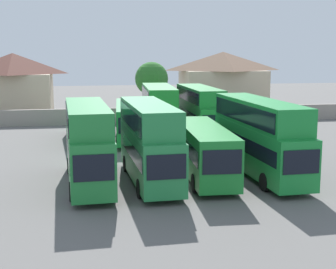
{
  "coord_description": "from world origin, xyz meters",
  "views": [
    {
      "loc": [
        -5.54,
        -30.54,
        8.25
      ],
      "look_at": [
        0.0,
        3.0,
        2.47
      ],
      "focal_mm": 53.24,
      "sensor_mm": 36.0,
      "label": 1
    }
  ],
  "objects_px": {
    "bus_1": "(88,140)",
    "bus_4": "(259,133)",
    "tree_left_of_lot": "(152,79)",
    "bus_5": "(83,120)",
    "bus_6": "(130,119)",
    "house_terrace_left": "(14,84)",
    "bus_8": "(200,109)",
    "bus_2": "(149,138)",
    "house_terrace_centre": "(223,82)",
    "bus_7": "(159,109)",
    "bus_3": "(204,149)"
  },
  "relations": [
    {
      "from": "bus_4",
      "to": "bus_6",
      "type": "xyz_separation_m",
      "value": [
        -7.26,
        14.69,
        -0.93
      ]
    },
    {
      "from": "bus_7",
      "to": "tree_left_of_lot",
      "type": "distance_m",
      "value": 12.85
    },
    {
      "from": "bus_2",
      "to": "bus_8",
      "type": "bearing_deg",
      "value": 153.76
    },
    {
      "from": "bus_1",
      "to": "house_terrace_left",
      "type": "bearing_deg",
      "value": -168.33
    },
    {
      "from": "tree_left_of_lot",
      "to": "bus_4",
      "type": "bearing_deg",
      "value": -82.6
    },
    {
      "from": "bus_6",
      "to": "bus_8",
      "type": "xyz_separation_m",
      "value": [
        6.68,
        0.24,
        0.81
      ]
    },
    {
      "from": "house_terrace_centre",
      "to": "bus_2",
      "type": "bearing_deg",
      "value": -112.59
    },
    {
      "from": "bus_6",
      "to": "bus_7",
      "type": "relative_size",
      "value": 1.14
    },
    {
      "from": "bus_3",
      "to": "bus_5",
      "type": "distance_m",
      "value": 16.86
    },
    {
      "from": "bus_3",
      "to": "tree_left_of_lot",
      "type": "distance_m",
      "value": 27.77
    },
    {
      "from": "bus_5",
      "to": "house_terrace_left",
      "type": "bearing_deg",
      "value": -159.78
    },
    {
      "from": "bus_3",
      "to": "house_terrace_centre",
      "type": "distance_m",
      "value": 35.52
    },
    {
      "from": "bus_6",
      "to": "bus_8",
      "type": "distance_m",
      "value": 6.73
    },
    {
      "from": "bus_1",
      "to": "bus_5",
      "type": "bearing_deg",
      "value": 178.28
    },
    {
      "from": "bus_6",
      "to": "house_terrace_left",
      "type": "bearing_deg",
      "value": -141.87
    },
    {
      "from": "bus_1",
      "to": "bus_3",
      "type": "height_order",
      "value": "bus_1"
    },
    {
      "from": "bus_1",
      "to": "bus_5",
      "type": "distance_m",
      "value": 15.52
    },
    {
      "from": "bus_3",
      "to": "bus_6",
      "type": "distance_m",
      "value": 15.28
    },
    {
      "from": "bus_6",
      "to": "bus_8",
      "type": "bearing_deg",
      "value": 95.79
    },
    {
      "from": "bus_8",
      "to": "tree_left_of_lot",
      "type": "bearing_deg",
      "value": -167.29
    },
    {
      "from": "bus_2",
      "to": "bus_7",
      "type": "relative_size",
      "value": 1.01
    },
    {
      "from": "bus_2",
      "to": "house_terrace_left",
      "type": "bearing_deg",
      "value": -162.18
    },
    {
      "from": "bus_1",
      "to": "house_terrace_centre",
      "type": "distance_m",
      "value": 38.81
    },
    {
      "from": "bus_3",
      "to": "tree_left_of_lot",
      "type": "bearing_deg",
      "value": -178.05
    },
    {
      "from": "bus_7",
      "to": "house_terrace_centre",
      "type": "bearing_deg",
      "value": 151.89
    },
    {
      "from": "bus_2",
      "to": "bus_3",
      "type": "height_order",
      "value": "bus_2"
    },
    {
      "from": "bus_1",
      "to": "bus_7",
      "type": "distance_m",
      "value": 16.88
    },
    {
      "from": "house_terrace_centre",
      "to": "tree_left_of_lot",
      "type": "distance_m",
      "value": 12.14
    },
    {
      "from": "bus_4",
      "to": "bus_7",
      "type": "height_order",
      "value": "bus_4"
    },
    {
      "from": "house_terrace_left",
      "to": "bus_8",
      "type": "bearing_deg",
      "value": -43.44
    },
    {
      "from": "bus_3",
      "to": "bus_6",
      "type": "relative_size",
      "value": 0.89
    },
    {
      "from": "bus_8",
      "to": "house_terrace_centre",
      "type": "xyz_separation_m",
      "value": [
        7.42,
        18.69,
        1.39
      ]
    },
    {
      "from": "tree_left_of_lot",
      "to": "bus_5",
      "type": "bearing_deg",
      "value": -122.26
    },
    {
      "from": "bus_4",
      "to": "house_terrace_centre",
      "type": "height_order",
      "value": "house_terrace_centre"
    },
    {
      "from": "bus_3",
      "to": "bus_5",
      "type": "xyz_separation_m",
      "value": [
        -7.74,
        14.98,
        0.04
      ]
    },
    {
      "from": "house_terrace_centre",
      "to": "bus_7",
      "type": "bearing_deg",
      "value": -121.14
    },
    {
      "from": "bus_1",
      "to": "bus_2",
      "type": "bearing_deg",
      "value": 87.64
    },
    {
      "from": "bus_8",
      "to": "bus_2",
      "type": "bearing_deg",
      "value": -24.41
    },
    {
      "from": "bus_3",
      "to": "bus_4",
      "type": "xyz_separation_m",
      "value": [
        3.79,
        0.19,
        0.9
      ]
    },
    {
      "from": "bus_1",
      "to": "bus_4",
      "type": "height_order",
      "value": "bus_4"
    },
    {
      "from": "bus_1",
      "to": "bus_7",
      "type": "xyz_separation_m",
      "value": [
        6.68,
        15.5,
        -0.03
      ]
    },
    {
      "from": "bus_5",
      "to": "house_terrace_left",
      "type": "distance_m",
      "value": 20.61
    },
    {
      "from": "house_terrace_left",
      "to": "bus_2",
      "type": "bearing_deg",
      "value": -69.61
    },
    {
      "from": "bus_6",
      "to": "bus_7",
      "type": "bearing_deg",
      "value": 95.7
    },
    {
      "from": "bus_3",
      "to": "bus_6",
      "type": "height_order",
      "value": "bus_3"
    },
    {
      "from": "house_terrace_centre",
      "to": "bus_4",
      "type": "bearing_deg",
      "value": -101.51
    },
    {
      "from": "bus_3",
      "to": "bus_4",
      "type": "distance_m",
      "value": 3.9
    },
    {
      "from": "bus_6",
      "to": "house_terrace_centre",
      "type": "bearing_deg",
      "value": 147.01
    },
    {
      "from": "bus_2",
      "to": "bus_3",
      "type": "bearing_deg",
      "value": 94.99
    },
    {
      "from": "bus_7",
      "to": "tree_left_of_lot",
      "type": "height_order",
      "value": "tree_left_of_lot"
    }
  ]
}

